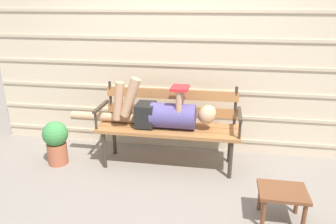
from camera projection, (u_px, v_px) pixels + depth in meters
ground_plane at (167, 167)px, 3.61m from camera, size 12.00×12.00×0.00m
house_siding at (175, 64)px, 3.78m from camera, size 4.59×0.08×2.13m
park_bench at (169, 122)px, 3.56m from camera, size 1.57×0.46×0.90m
reclining_person at (161, 113)px, 3.46m from camera, size 1.66×0.28×0.57m
footstool at (282, 196)px, 2.66m from camera, size 0.40×0.31×0.30m
potted_plant at (56, 141)px, 3.60m from camera, size 0.28×0.28×0.51m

